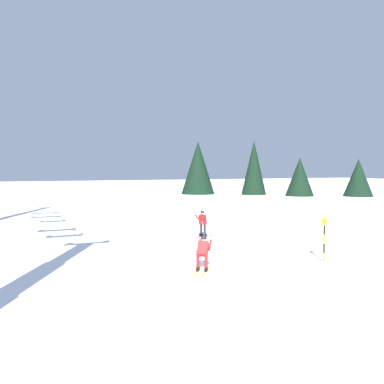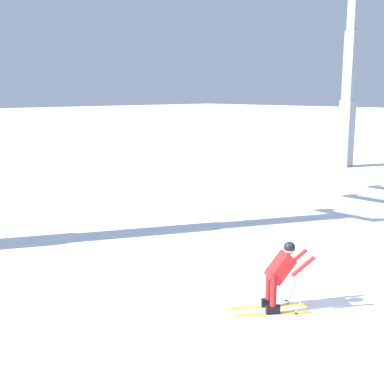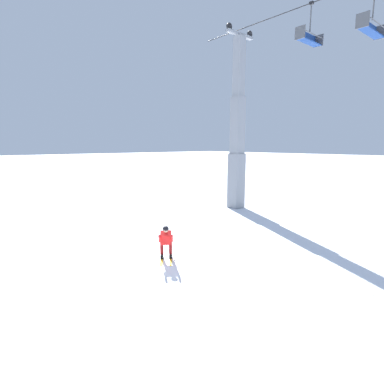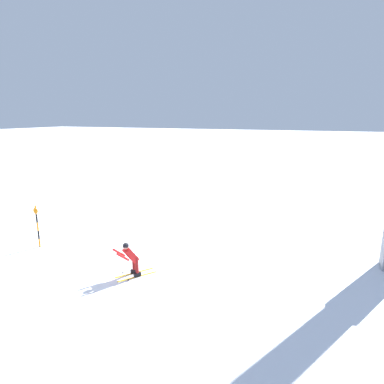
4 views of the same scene
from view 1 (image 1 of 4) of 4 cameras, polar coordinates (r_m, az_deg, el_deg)
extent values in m
plane|color=white|center=(17.58, 3.17, -10.64)|extent=(260.00, 260.00, 0.00)
cube|color=yellow|center=(17.74, 0.78, -10.48)|extent=(1.35, 1.04, 0.01)
cube|color=black|center=(17.72, 0.78, -10.21)|extent=(0.29, 0.26, 0.16)
cylinder|color=maroon|center=(17.63, 0.78, -8.92)|extent=(0.13, 0.13, 0.66)
cube|color=yellow|center=(17.67, 1.90, -10.54)|extent=(1.35, 1.04, 0.01)
cube|color=black|center=(17.65, 1.90, -10.27)|extent=(0.29, 0.26, 0.16)
cylinder|color=maroon|center=(17.56, 1.90, -8.97)|extent=(0.13, 0.13, 0.66)
cube|color=red|center=(17.68, 1.46, -7.56)|extent=(0.70, 0.67, 0.64)
sphere|color=beige|center=(17.79, 1.57, -6.27)|extent=(0.22, 0.22, 0.22)
sphere|color=black|center=(17.78, 1.57, -6.16)|extent=(0.23, 0.23, 0.23)
cylinder|color=red|center=(18.09, 0.99, -7.03)|extent=(0.44, 0.36, 0.43)
cylinder|color=gray|center=(18.24, 0.87, -8.77)|extent=(0.47, 0.21, 1.12)
cylinder|color=black|center=(18.17, 0.61, -10.01)|extent=(0.07, 0.07, 0.01)
cylinder|color=red|center=(18.00, 2.43, -7.08)|extent=(0.44, 0.36, 0.43)
cylinder|color=gray|center=(18.14, 2.59, -8.85)|extent=(0.33, 0.40, 1.12)
cylinder|color=black|center=(18.04, 2.63, -10.11)|extent=(0.07, 0.07, 0.01)
cylinder|color=orange|center=(20.25, 17.17, -8.32)|extent=(0.07, 0.07, 0.41)
cylinder|color=black|center=(20.18, 17.19, -7.17)|extent=(0.07, 0.07, 0.41)
cylinder|color=orange|center=(20.11, 17.21, -6.01)|extent=(0.07, 0.07, 0.41)
cylinder|color=black|center=(20.05, 17.23, -4.85)|extent=(0.07, 0.07, 0.41)
cylinder|color=orange|center=(19.99, 17.25, -3.68)|extent=(0.07, 0.07, 0.41)
cylinder|color=orange|center=(20.01, 17.22, -3.79)|extent=(0.02, 0.28, 0.28)
cube|color=red|center=(26.24, 1.71, -6.01)|extent=(0.79, 1.44, 0.01)
cube|color=black|center=(26.22, 1.71, -5.82)|extent=(0.22, 0.30, 0.16)
cylinder|color=black|center=(26.15, 1.71, -4.81)|extent=(0.13, 0.13, 0.78)
cube|color=red|center=(26.41, 1.22, -5.95)|extent=(0.79, 1.44, 0.01)
cube|color=black|center=(26.39, 1.22, -5.76)|extent=(0.22, 0.30, 0.16)
cylinder|color=black|center=(26.32, 1.22, -4.76)|extent=(0.13, 0.13, 0.78)
cube|color=red|center=(26.15, 1.42, -3.70)|extent=(0.52, 0.48, 0.60)
sphere|color=beige|center=(26.08, 1.38, -2.81)|extent=(0.21, 0.21, 0.21)
sphere|color=black|center=(26.07, 1.38, -2.73)|extent=(0.22, 0.22, 0.22)
cylinder|color=red|center=(25.81, 1.50, -3.48)|extent=(0.29, 0.46, 0.41)
cylinder|color=gray|center=(25.84, 1.54, -4.98)|extent=(0.28, 0.31, 1.10)
cylinder|color=black|center=(26.02, 1.86, -5.98)|extent=(0.07, 0.07, 0.01)
cylinder|color=red|center=(26.09, 0.70, -3.41)|extent=(0.29, 0.46, 0.41)
cylinder|color=gray|center=(26.18, 0.58, -4.88)|extent=(0.11, 0.39, 1.10)
cylinder|color=black|center=(26.42, 0.74, -5.85)|extent=(0.07, 0.07, 0.01)
cone|color=black|center=(68.40, 21.29, 1.80)|extent=(4.31, 4.31, 5.58)
cone|color=black|center=(66.69, 14.16, 1.99)|extent=(4.28, 4.28, 5.82)
cone|color=black|center=(68.66, 8.24, 3.24)|extent=(3.93, 3.93, 8.59)
cone|color=black|center=(69.57, 0.81, 3.28)|extent=(5.42, 5.42, 8.59)
camera|label=2|loc=(15.30, 35.81, 3.11)|focal=47.72mm
camera|label=3|loc=(28.54, 5.63, 3.83)|focal=27.94mm
camera|label=4|loc=(25.55, -22.15, 7.36)|focal=30.15mm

